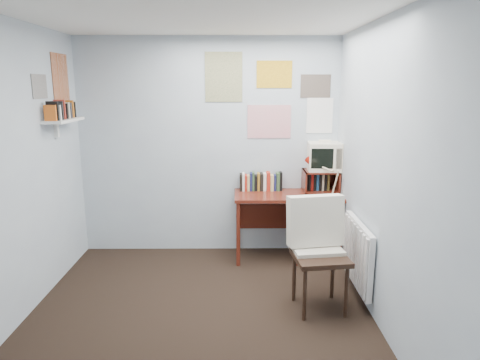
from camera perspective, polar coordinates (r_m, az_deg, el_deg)
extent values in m
plane|color=black|center=(3.76, -5.63, -18.94)|extent=(3.50, 3.50, 0.00)
cube|color=#B2C2CB|center=(5.01, -4.18, 4.33)|extent=(3.00, 0.02, 2.50)
cube|color=#B2C2CB|center=(3.48, 19.31, 0.02)|extent=(0.02, 3.50, 2.50)
cube|color=white|center=(3.26, -6.63, 21.96)|extent=(3.00, 3.50, 0.02)
cube|color=#602115|center=(4.86, 6.36, -2.06)|extent=(1.20, 0.55, 0.03)
cube|color=#602115|center=(5.02, 10.02, -6.24)|extent=(0.50, 0.50, 0.72)
cylinder|color=#602115|center=(4.72, -0.24, -7.29)|extent=(0.04, 0.04, 0.72)
cylinder|color=#602115|center=(5.16, -0.26, -5.52)|extent=(0.04, 0.04, 0.72)
cube|color=#602115|center=(5.17, 3.18, -4.84)|extent=(0.64, 0.02, 0.30)
cube|color=black|center=(3.87, 10.66, -10.13)|extent=(0.55, 0.53, 0.97)
cube|color=red|center=(4.78, 13.06, -0.02)|extent=(0.32, 0.29, 0.38)
cube|color=#602115|center=(5.00, 10.69, -0.12)|extent=(0.40, 0.30, 0.25)
cube|color=#EEE3C8|center=(4.97, 11.16, 3.29)|extent=(0.39, 0.36, 0.35)
cube|color=#602115|center=(4.99, 3.41, -0.13)|extent=(0.60, 0.14, 0.22)
cube|color=white|center=(4.21, 15.45, -9.43)|extent=(0.09, 0.80, 0.60)
cube|color=white|center=(4.64, -22.46, 7.37)|extent=(0.20, 0.62, 0.24)
cube|color=white|center=(4.96, 3.96, 11.22)|extent=(1.20, 0.01, 0.90)
cube|color=white|center=(4.66, -23.95, 11.96)|extent=(0.01, 0.70, 0.60)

